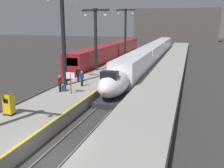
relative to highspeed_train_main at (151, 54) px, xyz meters
The scene contains 20 objects.
ground_plane 36.66m from the highspeed_train_main, 90.00° to the right, with size 260.00×260.00×0.00m, color #33302D.
platform_left 12.61m from the highspeed_train_main, 108.86° to the right, with size 4.80×110.00×1.05m, color gray.
platform_right 12.61m from the highspeed_train_main, 71.14° to the right, with size 4.80×110.00×1.05m, color gray.
platform_left_safety_stripe 12.02m from the highspeed_train_main, 98.49° to the right, with size 0.20×107.80×0.01m, color yellow.
rail_main_left 9.33m from the highspeed_train_main, 94.71° to the right, with size 0.08×110.00×0.12m, color slate.
rail_main_right 9.33m from the highspeed_train_main, 85.29° to the right, with size 0.08×110.00×0.12m, color slate.
rail_secondary_left 12.84m from the highspeed_train_main, 134.19° to the right, with size 0.08×110.00×0.12m, color slate.
rail_secondary_right 11.85m from the highspeed_train_main, 128.92° to the right, with size 0.08×110.00×0.12m, color slate.
highspeed_train_main is the anchor object (origin of this frame).
regional_train_adjacent 8.10m from the highspeed_train_main, behind, with size 2.85×36.60×3.80m.
station_column_mid 24.89m from the highspeed_train_main, 104.01° to the right, with size 4.00×0.68×10.05m.
station_column_far 15.94m from the highspeed_train_main, 112.64° to the right, with size 4.00×0.68×8.77m.
station_column_distant 8.10m from the highspeed_train_main, 155.21° to the left, with size 4.00×0.68×9.59m.
passenger_near_edge 26.85m from the highspeed_train_main, 100.87° to the right, with size 0.33×0.55×1.69m.
passenger_mid_platform 23.94m from the highspeed_train_main, 99.35° to the right, with size 0.36×0.52×1.69m.
passenger_far_waiting 22.45m from the highspeed_train_main, 103.28° to the right, with size 0.57×0.25×1.69m.
rolling_suitcase 26.50m from the highspeed_train_main, 100.39° to the right, with size 0.40×0.22×0.98m.
ticket_machine_yellow 33.69m from the highspeed_train_main, 99.48° to the right, with size 0.76×0.62×1.60m.
departure_info_board 26.87m from the highspeed_train_main, 97.98° to the right, with size 0.90×0.10×2.12m.
terminus_back_wall 65.59m from the highspeed_train_main, 90.00° to the left, with size 36.00×2.00×14.00m, color #4C4742.
Camera 1 is at (7.22, -11.12, 7.83)m, focal length 39.61 mm.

